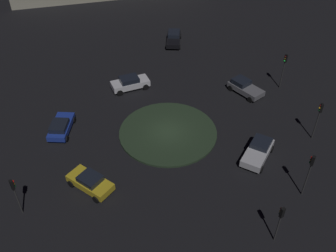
% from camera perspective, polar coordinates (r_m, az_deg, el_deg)
% --- Properties ---
extents(ground_plane, '(116.34, 116.34, 0.00)m').
position_cam_1_polar(ground_plane, '(38.12, -0.00, -1.06)').
color(ground_plane, black).
extents(roundabout_island, '(9.82, 9.82, 0.20)m').
position_cam_1_polar(roundabout_island, '(38.05, -0.00, -0.94)').
color(roundabout_island, '#263823').
rests_on(roundabout_island, ground_plane).
extents(car_yellow, '(3.78, 4.35, 1.43)m').
position_cam_1_polar(car_yellow, '(33.08, -11.62, -8.23)').
color(car_yellow, gold).
rests_on(car_yellow, ground_plane).
extents(car_silver, '(4.65, 3.70, 1.42)m').
position_cam_1_polar(car_silver, '(36.04, 13.39, -3.69)').
color(car_silver, silver).
rests_on(car_silver, ground_plane).
extents(car_black, '(4.59, 2.22, 1.37)m').
position_cam_1_polar(car_black, '(54.06, 0.85, 13.08)').
color(car_black, black).
rests_on(car_black, ground_plane).
extents(car_white, '(3.35, 4.68, 1.56)m').
position_cam_1_polar(car_white, '(44.25, -5.73, 6.49)').
color(car_white, white).
rests_on(car_white, ground_plane).
extents(car_blue, '(4.14, 2.16, 1.36)m').
position_cam_1_polar(car_blue, '(39.28, -15.82, -0.07)').
color(car_blue, '#1E38A5').
rests_on(car_blue, ground_plane).
extents(car_grey, '(4.31, 4.05, 1.47)m').
position_cam_1_polar(car_grey, '(44.25, 11.46, 5.75)').
color(car_grey, slate).
rests_on(car_grey, ground_plane).
extents(traffic_light_northwest, '(0.37, 0.40, 4.32)m').
position_cam_1_polar(traffic_light_northwest, '(44.97, 17.08, 8.80)').
color(traffic_light_northwest, '#2D2D2D').
rests_on(traffic_light_northwest, ground_plane).
extents(traffic_light_northeast, '(0.37, 0.40, 4.42)m').
position_cam_1_polar(traffic_light_northeast, '(32.21, 20.56, -5.95)').
color(traffic_light_northeast, '#2D2D2D').
rests_on(traffic_light_northeast, ground_plane).
extents(traffic_light_northeast_near, '(0.40, 0.37, 3.72)m').
position_cam_1_polar(traffic_light_northeast_near, '(28.80, 16.53, -13.08)').
color(traffic_light_northeast_near, '#2D2D2D').
rests_on(traffic_light_northeast_near, ground_plane).
extents(traffic_light_north, '(0.31, 0.36, 4.17)m').
position_cam_1_polar(traffic_light_north, '(38.38, 21.74, 1.64)').
color(traffic_light_north, '#2D2D2D').
rests_on(traffic_light_north, ground_plane).
extents(traffic_light_southeast, '(0.38, 0.39, 3.78)m').
position_cam_1_polar(traffic_light_southeast, '(31.47, -22.09, -8.93)').
color(traffic_light_southeast, '#2D2D2D').
rests_on(traffic_light_southeast, ground_plane).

